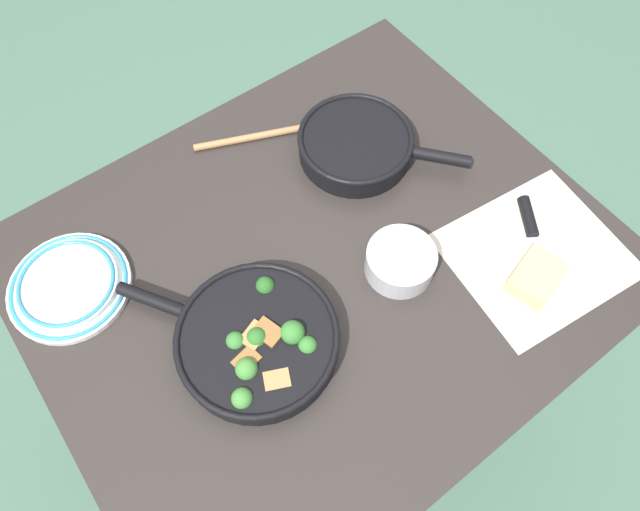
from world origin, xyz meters
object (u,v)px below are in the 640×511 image
prep_bowl_steel (400,262)px  skillet_eggs (357,145)px  cheese_block (536,279)px  skillet_broccoli (257,340)px  dinner_plate_stack (68,285)px  grater_knife (533,240)px  wooden_spoon (298,128)px

prep_bowl_steel → skillet_eggs: bearing=-111.9°
skillet_eggs → cheese_block: 0.44m
skillet_broccoli → dinner_plate_stack: bearing=3.5°
grater_knife → prep_bowl_steel: prep_bowl_steel is taller
wooden_spoon → dinner_plate_stack: bearing=-151.4°
grater_knife → cheese_block: size_ratio=2.09×
skillet_eggs → cheese_block: size_ratio=2.71×
grater_knife → dinner_plate_stack: bearing=-86.6°
skillet_eggs → prep_bowl_steel: same height
skillet_eggs → cheese_block: skillet_eggs is taller
skillet_eggs → wooden_spoon: skillet_eggs is taller
wooden_spoon → grater_knife: bearing=-45.0°
skillet_broccoli → cheese_block: bearing=-145.5°
wooden_spoon → cheese_block: 0.57m
skillet_eggs → grater_knife: size_ratio=1.30×
wooden_spoon → prep_bowl_steel: bearing=-73.4°
skillet_broccoli → cheese_block: skillet_broccoli is taller
skillet_broccoli → wooden_spoon: size_ratio=1.09×
skillet_eggs → prep_bowl_steel: bearing=-62.3°
prep_bowl_steel → wooden_spoon: bearing=-96.3°
skillet_eggs → wooden_spoon: (0.06, -0.12, -0.02)m
dinner_plate_stack → wooden_spoon: bearing=-174.3°
skillet_broccoli → grater_knife: 0.55m
skillet_eggs → wooden_spoon: 0.14m
wooden_spoon → cheese_block: (-0.13, 0.55, 0.01)m
wooden_spoon → prep_bowl_steel: size_ratio=2.67×
grater_knife → prep_bowl_steel: 0.27m
dinner_plate_stack → prep_bowl_steel: size_ratio=1.74×
dinner_plate_stack → prep_bowl_steel: (-0.51, 0.33, 0.01)m
skillet_broccoli → skillet_eggs: (-0.40, -0.23, 0.00)m
cheese_block → skillet_eggs: bearing=-80.4°
skillet_eggs → cheese_block: (-0.07, 0.43, -0.01)m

